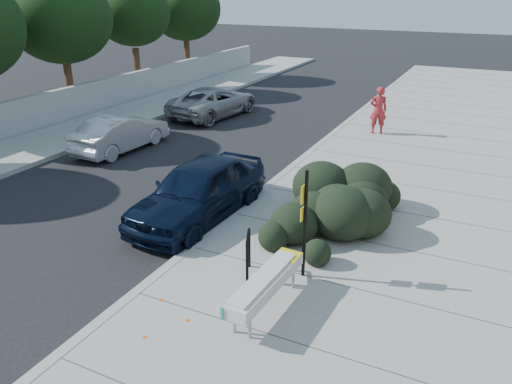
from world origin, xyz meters
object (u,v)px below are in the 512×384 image
(bike_rack, at_px, (248,250))
(suv_silver, at_px, (214,101))
(bench, at_px, (266,283))
(wagon_silver, at_px, (121,133))
(sign_post, at_px, (305,217))
(sedan_navy, at_px, (199,190))
(pedestrian, at_px, (378,110))

(bike_rack, xyz_separation_m, suv_silver, (-7.67, 11.66, -0.03))
(bench, xyz_separation_m, bike_rack, (-0.82, 0.92, 0.01))
(bench, bearing_deg, bike_rack, 134.79)
(bike_rack, distance_m, wagon_silver, 9.92)
(bench, xyz_separation_m, sign_post, (0.19, 1.36, 0.78))
(wagon_silver, xyz_separation_m, suv_silver, (0.43, 5.93, 0.02))
(bench, distance_m, suv_silver, 15.18)
(sign_post, xyz_separation_m, suv_silver, (-8.69, 11.22, -0.80))
(sedan_navy, bearing_deg, suv_silver, 120.99)
(bench, bearing_deg, wagon_silver, 146.18)
(sign_post, xyz_separation_m, sedan_navy, (-3.49, 1.64, -0.68))
(bike_rack, relative_size, sign_post, 0.40)
(bench, distance_m, pedestrian, 12.52)
(wagon_silver, height_order, suv_silver, suv_silver)
(sedan_navy, height_order, wagon_silver, sedan_navy)
(suv_silver, distance_m, pedestrian, 7.57)
(sedan_navy, xyz_separation_m, suv_silver, (-5.20, 9.58, -0.12))
(bench, relative_size, wagon_silver, 0.58)
(bike_rack, distance_m, suv_silver, 13.96)
(bench, relative_size, sign_post, 0.99)
(sign_post, xyz_separation_m, pedestrian, (-1.13, 11.12, -0.39))
(sedan_navy, bearing_deg, bike_rack, -37.61)
(bench, distance_m, sedan_navy, 4.46)
(bike_rack, distance_m, pedestrian, 11.57)
(bike_rack, xyz_separation_m, sedan_navy, (-2.47, 2.08, 0.08))
(bike_rack, height_order, pedestrian, pedestrian)
(sedan_navy, bearing_deg, wagon_silver, 149.51)
(bike_rack, bearing_deg, bench, -70.62)
(sedan_navy, bearing_deg, bench, -39.81)
(wagon_silver, distance_m, pedestrian, 9.89)
(pedestrian, bearing_deg, sign_post, 73.62)
(sedan_navy, bearing_deg, sign_post, -22.67)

